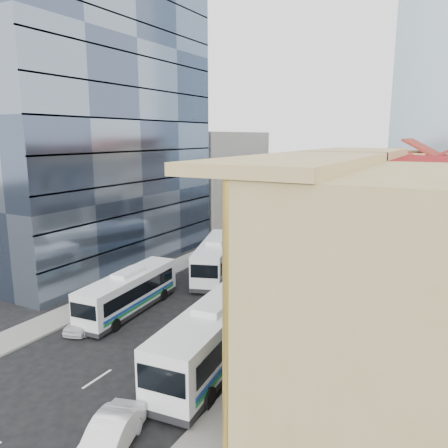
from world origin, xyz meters
The scene contains 15 objects.
ground centered at (0.00, 0.00, 0.00)m, with size 200.00×200.00×0.00m, color black.
sidewalk_right centered at (8.50, 22.00, 0.07)m, with size 3.00×90.00×0.15m, color slate.
sidewalk_left centered at (-8.50, 22.00, 0.07)m, with size 3.00×90.00×0.15m, color slate.
shophouse_tan centered at (14.00, 5.00, 6.00)m, with size 8.00×14.00×12.00m, color tan.
shophouse_red centered at (14.00, 17.00, 6.00)m, with size 8.00×10.00×12.00m, color maroon.
shophouse_cream_near centered at (14.00, 26.50, 5.00)m, with size 8.00×9.00×10.00m, color white.
shophouse_cream_mid centered at (14.00, 35.50, 5.00)m, with size 8.00×9.00×10.00m, color white.
shophouse_cream_far centered at (14.00, 46.00, 5.50)m, with size 8.00×12.00×11.00m, color white.
office_tower centered at (-17.00, 19.00, 15.00)m, with size 12.00×26.00×30.00m, color #354155.
office_block_far centered at (-16.00, 42.00, 7.00)m, with size 10.00×18.00×14.00m, color gray.
bus_left_near centered at (-4.83, 9.41, 1.67)m, with size 2.44×10.42×3.34m, color white, non-canonical shape.
bus_left_far centered at (-3.38, 20.44, 1.87)m, with size 2.74×11.68×3.75m, color white, non-canonical shape.
bus_right centered at (5.08, 5.66, 2.02)m, with size 2.95×12.61×4.04m, color white, non-canonical shape.
sedan_left centered at (-5.50, 5.47, 0.68)m, with size 1.63×4.03×1.37m, color silver.
sedan_right centered at (4.75, -3.04, 0.76)m, with size 1.61×4.60×1.52m, color silver.
Camera 1 is at (17.04, -15.19, 13.44)m, focal length 35.00 mm.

